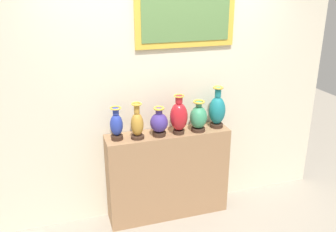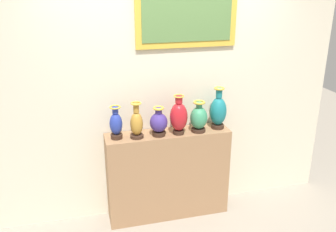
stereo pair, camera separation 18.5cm
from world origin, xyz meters
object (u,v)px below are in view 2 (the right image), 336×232
object	(u,v)px
vase_cobalt	(116,124)
vase_ochre	(137,123)
vase_teal	(218,111)
vase_jade	(199,118)
vase_indigo	(159,123)
vase_crimson	(179,117)

from	to	relation	value
vase_cobalt	vase_ochre	distance (m)	0.20
vase_teal	vase_jade	bearing A→B (deg)	-169.85
vase_jade	vase_teal	xyz separation A→B (m)	(0.23, 0.04, 0.04)
vase_indigo	vase_crimson	bearing A→B (deg)	-2.30
vase_ochre	vase_cobalt	bearing A→B (deg)	170.29
vase_cobalt	vase_ochre	world-z (taller)	vase_ochre
vase_ochre	vase_indigo	bearing A→B (deg)	-0.69
vase_crimson	vase_jade	bearing A→B (deg)	1.63
vase_cobalt	vase_jade	distance (m)	0.84
vase_ochre	vase_crimson	world-z (taller)	vase_crimson
vase_cobalt	vase_jade	bearing A→B (deg)	-2.63
vase_cobalt	vase_teal	distance (m)	1.07
vase_indigo	vase_crimson	size ratio (longest dim) A/B	0.74
vase_ochre	vase_jade	world-z (taller)	vase_ochre
vase_cobalt	vase_ochre	bearing A→B (deg)	-9.71
vase_crimson	vase_jade	xyz separation A→B (m)	(0.22, 0.01, -0.04)
vase_indigo	vase_jade	bearing A→B (deg)	-0.28
vase_indigo	vase_crimson	distance (m)	0.21
vase_cobalt	vase_indigo	distance (m)	0.42
vase_cobalt	vase_indigo	bearing A→B (deg)	-4.98
vase_crimson	vase_ochre	bearing A→B (deg)	178.54
vase_ochre	vase_jade	size ratio (longest dim) A/B	1.12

